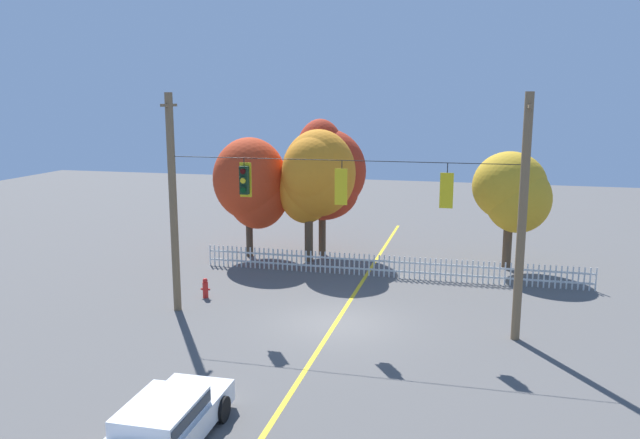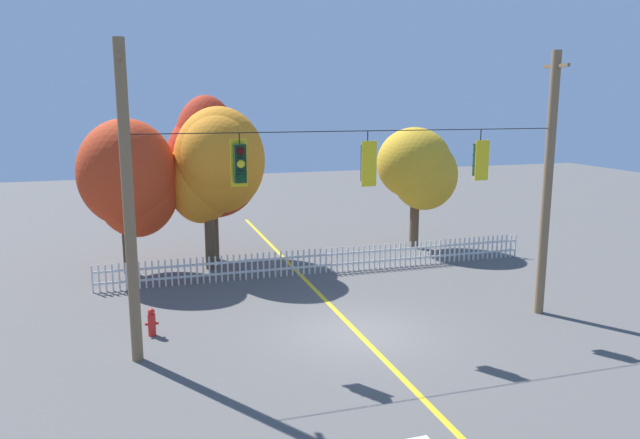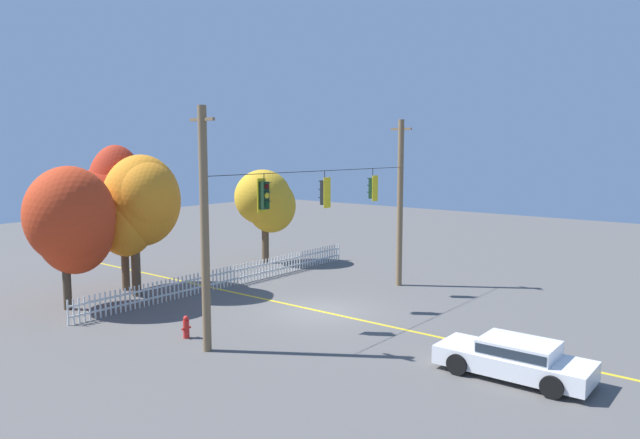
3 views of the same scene
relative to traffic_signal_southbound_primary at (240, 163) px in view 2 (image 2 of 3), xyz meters
The scene contains 12 objects.
ground 6.00m from the traffic_signal_southbound_primary, ahead, with size 80.00×80.00×0.00m, color #565451.
lane_centerline_stripe 6.00m from the traffic_signal_southbound_primary, ahead, with size 0.16×36.00×0.01m, color gold.
signal_support_span 3.43m from the traffic_signal_southbound_primary, ahead, with size 12.46×1.10×8.04m.
traffic_signal_southbound_primary is the anchor object (origin of this frame).
traffic_signal_eastbound_side 3.50m from the traffic_signal_southbound_primary, ahead, with size 0.43×0.38×1.50m.
traffic_signal_westbound_side 7.00m from the traffic_signal_southbound_primary, ahead, with size 0.43×0.38×1.46m.
white_picket_fence 8.88m from the traffic_signal_southbound_primary, 55.44° to the left, with size 17.16×0.06×0.99m.
autumn_maple_near_fence 8.90m from the traffic_signal_southbound_primary, 108.12° to the left, with size 3.72×3.50×5.97m.
autumn_maple_mid 8.28m from the traffic_signal_southbound_primary, 87.11° to the left, with size 3.83×3.54×6.40m.
autumn_oak_far_east 9.86m from the traffic_signal_southbound_primary, 87.06° to the left, with size 3.95×3.60×6.84m.
autumn_maple_far_west 13.25m from the traffic_signal_southbound_primary, 43.47° to the left, with size 3.56×3.28×5.46m.
fire_hydrant 5.42m from the traffic_signal_southbound_primary, 146.00° to the left, with size 0.38×0.22×0.81m.
Camera 2 is at (-5.90, -15.37, 6.54)m, focal length 33.93 mm.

